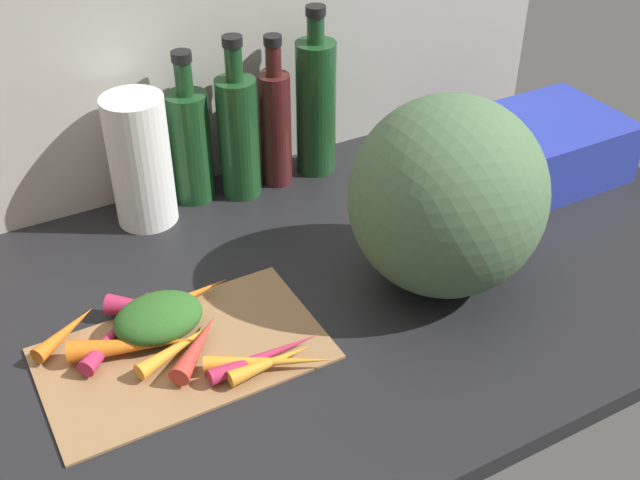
% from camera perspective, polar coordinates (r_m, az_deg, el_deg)
% --- Properties ---
extents(ground_plane, '(1.70, 0.80, 0.03)m').
position_cam_1_polar(ground_plane, '(1.19, -6.44, -5.73)').
color(ground_plane, black).
extents(wall_back, '(1.70, 0.03, 0.60)m').
position_cam_1_polar(wall_back, '(1.35, -14.12, 14.26)').
color(wall_back, '#BCB7AD').
rests_on(wall_back, ground_plane).
extents(cutting_board, '(0.38, 0.23, 0.01)m').
position_cam_1_polar(cutting_board, '(1.12, -9.72, -7.91)').
color(cutting_board, '#997047').
rests_on(cutting_board, ground_plane).
extents(carrot_0, '(0.13, 0.06, 0.02)m').
position_cam_1_polar(carrot_0, '(1.11, -10.09, -7.54)').
color(carrot_0, orange).
rests_on(carrot_0, cutting_board).
extents(carrot_1, '(0.17, 0.03, 0.02)m').
position_cam_1_polar(carrot_1, '(1.09, -3.75, -8.18)').
color(carrot_1, '#B2264C').
rests_on(carrot_1, cutting_board).
extents(carrot_2, '(0.18, 0.09, 0.03)m').
position_cam_1_polar(carrot_2, '(1.12, -13.11, -7.33)').
color(carrot_2, orange).
rests_on(carrot_2, cutting_board).
extents(carrot_3, '(0.13, 0.11, 0.03)m').
position_cam_1_polar(carrot_3, '(1.17, -11.69, -4.88)').
color(carrot_3, '#B2264C').
rests_on(carrot_3, cutting_board).
extents(carrot_4, '(0.12, 0.03, 0.02)m').
position_cam_1_polar(carrot_4, '(1.07, -3.59, -8.72)').
color(carrot_4, orange).
rests_on(carrot_4, cutting_board).
extents(carrot_5, '(0.11, 0.11, 0.03)m').
position_cam_1_polar(carrot_5, '(1.10, -8.74, -7.46)').
color(carrot_5, red).
rests_on(carrot_5, cutting_board).
extents(carrot_6, '(0.15, 0.14, 0.03)m').
position_cam_1_polar(carrot_6, '(1.16, -14.15, -6.08)').
color(carrot_6, '#B2264C').
rests_on(carrot_6, cutting_board).
extents(carrot_7, '(0.13, 0.04, 0.02)m').
position_cam_1_polar(carrot_7, '(1.19, -9.27, -3.97)').
color(carrot_7, orange).
rests_on(carrot_7, cutting_board).
extents(carrot_8, '(0.11, 0.08, 0.02)m').
position_cam_1_polar(carrot_8, '(1.17, -17.69, -6.24)').
color(carrot_8, orange).
rests_on(carrot_8, cutting_board).
extents(carrot_9, '(0.17, 0.10, 0.02)m').
position_cam_1_polar(carrot_9, '(1.08, -3.48, -8.65)').
color(carrot_9, orange).
rests_on(carrot_9, cutting_board).
extents(carrot_greens_pile, '(0.13, 0.10, 0.05)m').
position_cam_1_polar(carrot_greens_pile, '(1.14, -11.40, -5.55)').
color(carrot_greens_pile, '#2D6023').
rests_on(carrot_greens_pile, cutting_board).
extents(winter_squash, '(0.29, 0.29, 0.30)m').
position_cam_1_polar(winter_squash, '(1.17, 9.08, 3.07)').
color(winter_squash, '#4C6B47').
rests_on(winter_squash, ground_plane).
extents(paper_towel_roll, '(0.10, 0.10, 0.23)m').
position_cam_1_polar(paper_towel_roll, '(1.35, -12.69, 5.51)').
color(paper_towel_roll, white).
rests_on(paper_towel_roll, ground_plane).
extents(bottle_0, '(0.07, 0.07, 0.27)m').
position_cam_1_polar(bottle_0, '(1.40, -9.23, 6.87)').
color(bottle_0, '#19421E').
rests_on(bottle_0, ground_plane).
extents(bottle_1, '(0.07, 0.07, 0.29)m').
position_cam_1_polar(bottle_1, '(1.40, -5.85, 7.56)').
color(bottle_1, '#19421E').
rests_on(bottle_1, ground_plane).
extents(bottle_2, '(0.06, 0.06, 0.28)m').
position_cam_1_polar(bottle_2, '(1.42, -3.18, 8.24)').
color(bottle_2, '#471919').
rests_on(bottle_2, ground_plane).
extents(bottle_3, '(0.07, 0.07, 0.31)m').
position_cam_1_polar(bottle_3, '(1.46, -0.29, 9.63)').
color(bottle_3, '#19421E').
rests_on(bottle_3, ground_plane).
extents(dish_rack, '(0.27, 0.21, 0.11)m').
position_cam_1_polar(dish_rack, '(1.53, 15.61, 6.39)').
color(dish_rack, '#2838AD').
rests_on(dish_rack, ground_plane).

